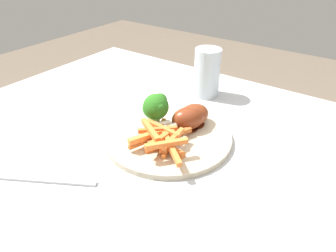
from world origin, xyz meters
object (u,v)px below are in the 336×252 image
Objects in this scene: broccoli_floret_middle at (155,109)px; carrot_fries_pile at (162,139)px; dinner_plate at (168,136)px; chicken_drumstick_near at (192,116)px; fork at (44,180)px; dining_table at (178,179)px; chicken_drumstick_far at (186,119)px; broccoli_floret_front at (154,108)px; water_glass at (207,73)px; broccoli_floret_back at (156,107)px.

carrot_fries_pile is (-0.06, 0.06, -0.02)m from broccoli_floret_middle.
chicken_drumstick_near is (-0.02, -0.06, 0.03)m from dinner_plate.
fork is (0.10, 0.24, -0.00)m from dinner_plate.
chicken_drumstick_far reaches higher than dining_table.
broccoli_floret_front reaches higher than carrot_fries_pile.
chicken_drumstick_near reaches higher than dinner_plate.
water_glass reaches higher than chicken_drumstick_far.
broccoli_floret_front is 0.93× the size of broccoli_floret_middle.
carrot_fries_pile is (0.00, 0.05, 0.14)m from dining_table.
chicken_drumstick_near reaches higher than fork.
water_glass reaches higher than broccoli_floret_front.
broccoli_floret_front is 0.47× the size of chicken_drumstick_near.
water_glass is (0.06, -0.19, 0.03)m from chicken_drumstick_far.
chicken_drumstick_far is at bearing -83.59° from dining_table.
fork is (0.12, 0.24, 0.11)m from dining_table.
dinner_plate is 0.07m from chicken_drumstick_near.
chicken_drumstick_far is at bearing -142.62° from fork.
broccoli_floret_middle is at bearing -132.37° from fork.
broccoli_floret_middle reaches higher than carrot_fries_pile.
chicken_drumstick_near is at bearing -143.32° from broccoli_floret_middle.
broccoli_floret_back is (-0.01, 0.01, 0.01)m from broccoli_floret_middle.
fork is at bearing 57.89° from carrot_fries_pile.
water_glass is (-0.01, -0.22, 0.01)m from broccoli_floret_front.
chicken_drumstick_near is (-0.00, -0.11, 0.00)m from carrot_fries_pile.
carrot_fries_pile is 0.09m from chicken_drumstick_far.
dining_table is 14.23× the size of broccoli_floret_back.
broccoli_floret_front is at bearing -19.14° from dinner_plate.
fork is at bearing 82.67° from water_glass.
broccoli_floret_front is 0.07m from chicken_drumstick_far.
broccoli_floret_middle is at bearing -4.56° from dining_table.
fork is 0.48m from water_glass.
broccoli_floret_middle is at bearing 89.37° from water_glass.
chicken_drumstick_near is (0.00, -0.05, 0.14)m from dining_table.
dining_table is at bearing -179.52° from broccoli_floret_back.
chicken_drumstick_far is at bearing -113.50° from dinner_plate.
carrot_fries_pile reaches higher than fork.
carrot_fries_pile is at bearing 90.13° from chicken_drumstick_far.
dining_table is at bearing 90.12° from chicken_drumstick_near.
carrot_fries_pile is at bearing 111.50° from dinner_plate.
chicken_drumstick_near is at bearing -141.74° from fork.
broccoli_floret_front is (0.05, -0.02, 0.05)m from dinner_plate.
water_glass is at bearing -126.61° from fork.
chicken_drumstick_far is at bearing -155.77° from broccoli_floret_middle.
dinner_plate is at bearing 100.06° from water_glass.
broccoli_floret_middle reaches higher than broccoli_floret_front.
chicken_drumstick_near is (-0.07, -0.04, -0.02)m from broccoli_floret_front.
water_glass is (-0.06, -0.47, 0.06)m from fork.
chicken_drumstick_near is at bearing -99.77° from chicken_drumstick_far.
water_glass is (0.01, -0.23, 0.00)m from broccoli_floret_back.
dinner_plate is 0.07m from broccoli_floret_middle.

